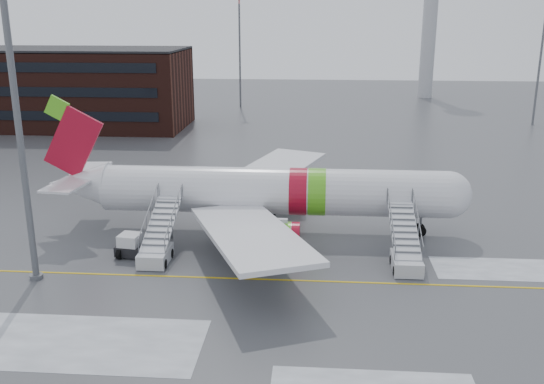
# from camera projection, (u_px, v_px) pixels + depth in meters

# --- Properties ---
(ground) EXTENTS (260.00, 260.00, 0.00)m
(ground) POSITION_uv_depth(u_px,v_px,m) (214.00, 272.00, 42.52)
(ground) COLOR #494C4F
(ground) RESTS_ON ground
(airliner) EXTENTS (35.03, 32.97, 11.18)m
(airliner) POSITION_uv_depth(u_px,v_px,m) (262.00, 192.00, 49.58)
(airliner) COLOR silver
(airliner) RESTS_ON ground
(airstair_fwd) EXTENTS (2.05, 7.70, 3.48)m
(airstair_fwd) POSITION_uv_depth(u_px,v_px,m) (405.00, 252.00, 43.21)
(airstair_fwd) COLOR silver
(airstair_fwd) RESTS_ON ground
(airstair_aft) EXTENTS (2.05, 7.70, 3.48)m
(airstair_aft) POSITION_uv_depth(u_px,v_px,m) (158.00, 245.00, 44.52)
(airstair_aft) COLOR silver
(airstair_aft) RESTS_ON ground
(pushback_tug) EXTENTS (3.20, 2.59, 1.71)m
(pushback_tug) POSITION_uv_depth(u_px,v_px,m) (135.00, 247.00, 45.07)
(pushback_tug) COLOR black
(pushback_tug) RESTS_ON ground
(light_mast_near) EXTENTS (1.20, 1.20, 23.14)m
(light_mast_near) POSITION_uv_depth(u_px,v_px,m) (16.00, 103.00, 38.07)
(light_mast_near) COLOR #595B60
(light_mast_near) RESTS_ON ground
(control_tower) EXTENTS (6.40, 6.40, 30.00)m
(control_tower) POSITION_uv_depth(u_px,v_px,m) (431.00, 7.00, 125.89)
(control_tower) COLOR #B2B5BA
(control_tower) RESTS_ON ground
(light_mast_far_ne) EXTENTS (1.20, 1.20, 24.25)m
(light_mast_far_ne) POSITION_uv_depth(u_px,v_px,m) (543.00, 37.00, 94.85)
(light_mast_far_ne) COLOR #595B60
(light_mast_far_ne) RESTS_ON ground
(light_mast_far_n) EXTENTS (1.20, 1.20, 24.25)m
(light_mast_far_n) POSITION_uv_depth(u_px,v_px,m) (240.00, 34.00, 113.79)
(light_mast_far_n) COLOR #595B60
(light_mast_far_n) RESTS_ON ground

